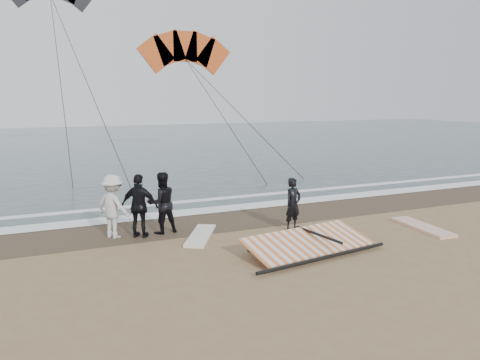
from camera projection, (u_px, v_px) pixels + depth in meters
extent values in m
plane|color=#8C704C|center=(335.00, 256.00, 12.03)|extent=(120.00, 120.00, 0.00)
cube|color=#233838|center=(119.00, 143.00, 41.80)|extent=(120.00, 54.00, 0.02)
cube|color=#4C3D2B|center=(258.00, 216.00, 16.09)|extent=(120.00, 2.80, 0.01)
cube|color=white|center=(242.00, 207.00, 17.35)|extent=(120.00, 0.90, 0.01)
cube|color=white|center=(225.00, 198.00, 18.89)|extent=(120.00, 0.45, 0.01)
imported|color=black|center=(293.00, 204.00, 14.29)|extent=(0.68, 0.54, 1.63)
cube|color=silver|center=(422.00, 227.00, 14.56)|extent=(0.86, 2.37, 0.09)
cube|color=silver|center=(201.00, 235.00, 13.67)|extent=(1.55, 2.14, 0.09)
imported|color=black|center=(162.00, 203.00, 13.93)|extent=(0.98, 0.81, 1.86)
imported|color=black|center=(140.00, 206.00, 13.47)|extent=(1.17, 0.98, 1.87)
imported|color=silver|center=(113.00, 206.00, 13.47)|extent=(1.27, 1.37, 1.86)
cube|color=black|center=(290.00, 245.00, 12.77)|extent=(2.48, 0.93, 0.09)
cube|color=orange|center=(308.00, 241.00, 12.26)|extent=(3.71, 1.87, 0.37)
cylinder|color=black|center=(325.00, 257.00, 11.59)|extent=(4.07, 0.69, 0.09)
cylinder|color=black|center=(318.00, 235.00, 12.36)|extent=(0.33, 1.76, 0.07)
cylinder|color=#262626|center=(219.00, 110.00, 26.65)|extent=(0.04, 0.04, 13.65)
cylinder|color=#262626|center=(235.00, 110.00, 27.27)|extent=(0.04, 0.04, 13.53)
cylinder|color=#262626|center=(59.00, 73.00, 25.72)|extent=(0.04, 0.04, 16.51)
cylinder|color=#262626|center=(83.00, 73.00, 25.77)|extent=(0.04, 0.04, 17.39)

